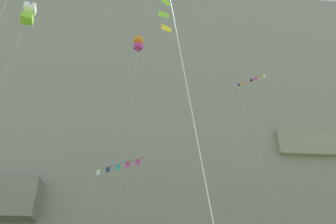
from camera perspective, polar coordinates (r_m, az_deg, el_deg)
cliff_face at (r=74.98m, az=-1.02°, el=-7.29°), size 180.00×31.86×68.56m
kite_box_high_center at (r=45.66m, az=-4.75°, el=10.73°), size 2.10×2.33×34.99m
kite_banner_near_cliff at (r=38.01m, az=-8.22°, el=-9.59°), size 5.36×3.88×18.35m
kite_box_upper_mid at (r=38.36m, az=-21.32°, el=14.36°), size 1.63×2.80×30.66m
kite_banner_upper_left at (r=43.43m, az=13.79°, el=1.52°), size 3.12×7.08×30.27m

